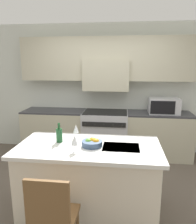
# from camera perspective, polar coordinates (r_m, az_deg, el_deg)

# --- Properties ---
(ground_plane) EXTENTS (10.00, 10.00, 0.00)m
(ground_plane) POSITION_cam_1_polar(r_m,az_deg,el_deg) (3.36, -0.72, -21.69)
(ground_plane) COLOR brown
(back_cabinetry) EXTENTS (10.00, 0.46, 2.70)m
(back_cabinetry) POSITION_cam_1_polar(r_m,az_deg,el_deg) (4.62, 2.29, 8.88)
(back_cabinetry) COLOR silver
(back_cabinetry) RESTS_ON ground_plane
(back_counter) EXTENTS (3.45, 0.62, 0.93)m
(back_counter) POSITION_cam_1_polar(r_m,az_deg,el_deg) (4.59, 1.91, -5.56)
(back_counter) COLOR #B2AD93
(back_counter) RESTS_ON ground_plane
(range_stove) EXTENTS (0.91, 0.70, 0.93)m
(range_stove) POSITION_cam_1_polar(r_m,az_deg,el_deg) (4.57, 1.89, -5.61)
(range_stove) COLOR #B7B7BC
(range_stove) RESTS_ON ground_plane
(microwave) EXTENTS (0.58, 0.42, 0.31)m
(microwave) POSITION_cam_1_polar(r_m,az_deg,el_deg) (4.48, 16.77, 1.62)
(microwave) COLOR #B7B7BC
(microwave) RESTS_ON back_counter
(kitchen_island) EXTENTS (1.76, 0.90, 0.91)m
(kitchen_island) POSITION_cam_1_polar(r_m,az_deg,el_deg) (2.90, -2.37, -17.05)
(kitchen_island) COLOR beige
(kitchen_island) RESTS_ON ground_plane
(island_chair) EXTENTS (0.42, 0.40, 0.94)m
(island_chair) POSITION_cam_1_polar(r_m,az_deg,el_deg) (2.26, -11.90, -24.92)
(island_chair) COLOR brown
(island_chair) RESTS_ON ground_plane
(wine_bottle) EXTENTS (0.08, 0.08, 0.25)m
(wine_bottle) POSITION_cam_1_polar(r_m,az_deg,el_deg) (2.84, -10.09, -5.88)
(wine_bottle) COLOR #194723
(wine_bottle) RESTS_ON kitchen_island
(wine_glass_near) EXTENTS (0.08, 0.08, 0.20)m
(wine_glass_near) POSITION_cam_1_polar(r_m,az_deg,el_deg) (2.49, -6.16, -7.45)
(wine_glass_near) COLOR white
(wine_glass_near) RESTS_ON kitchen_island
(wine_glass_far) EXTENTS (0.08, 0.08, 0.20)m
(wine_glass_far) POSITION_cam_1_polar(r_m,az_deg,el_deg) (2.91, -5.79, -4.46)
(wine_glass_far) COLOR white
(wine_glass_far) RESTS_ON kitchen_island
(fruit_bowl) EXTENTS (0.25, 0.25, 0.10)m
(fruit_bowl) POSITION_cam_1_polar(r_m,az_deg,el_deg) (2.68, -1.52, -8.05)
(fruit_bowl) COLOR #384C6B
(fruit_bowl) RESTS_ON kitchen_island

